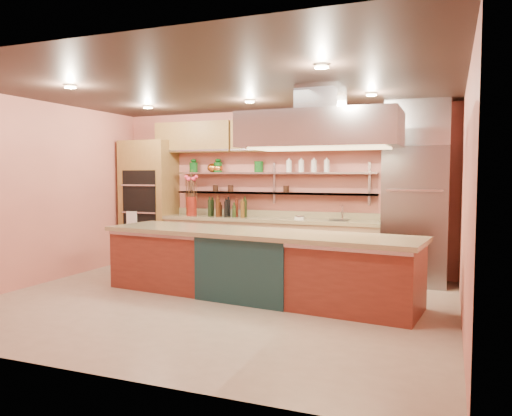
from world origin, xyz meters
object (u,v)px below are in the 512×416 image
at_px(copper_kettle, 213,168).
at_px(green_canister, 259,167).
at_px(flower_vase, 192,206).
at_px(kitchen_scale, 300,217).
at_px(refrigerator, 415,216).
at_px(island, 255,264).

xyz_separation_m(copper_kettle, green_canister, (0.90, 0.00, 0.02)).
xyz_separation_m(flower_vase, kitchen_scale, (2.04, 0.00, -0.13)).
xyz_separation_m(refrigerator, copper_kettle, (-3.56, 0.23, 0.75)).
relative_size(kitchen_scale, green_canister, 0.79).
distance_m(refrigerator, copper_kettle, 3.64).
bearing_deg(island, flower_vase, 144.69).
xyz_separation_m(island, kitchen_scale, (0.14, 1.70, 0.52)).
distance_m(kitchen_scale, copper_kettle, 1.92).
height_order(refrigerator, island, refrigerator).
bearing_deg(refrigerator, copper_kettle, 176.30).
bearing_deg(island, kitchen_scale, 91.78).
distance_m(kitchen_scale, green_canister, 1.19).
bearing_deg(green_canister, copper_kettle, 180.00).
bearing_deg(refrigerator, island, -139.42).
xyz_separation_m(refrigerator, island, (-1.97, -1.69, -0.59)).
bearing_deg(copper_kettle, refrigerator, -3.70).
relative_size(kitchen_scale, copper_kettle, 0.75).
relative_size(copper_kettle, green_canister, 1.05).
relative_size(refrigerator, island, 0.48).
bearing_deg(kitchen_scale, green_canister, -175.62).
bearing_deg(island, green_canister, 116.00).
bearing_deg(refrigerator, flower_vase, 179.85).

